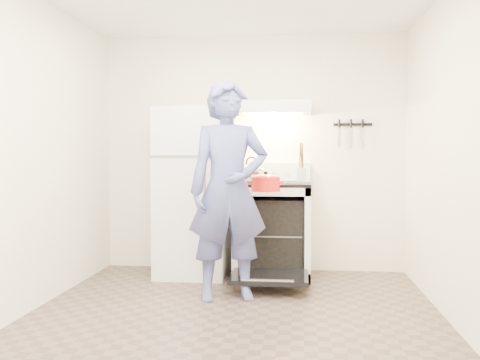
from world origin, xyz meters
name	(u,v)px	position (x,y,z in m)	size (l,w,h in m)	color
floor	(232,320)	(0.00, 0.00, 0.00)	(3.60, 3.60, 0.00)	brown
back_wall	(253,153)	(0.00, 1.80, 1.25)	(3.20, 0.02, 2.50)	white
refrigerator	(193,192)	(-0.58, 1.45, 0.85)	(0.70, 0.70, 1.70)	white
stove_body	(273,231)	(0.23, 1.48, 0.46)	(0.76, 0.65, 0.92)	white
cooktop	(273,184)	(0.23, 1.48, 0.94)	(0.76, 0.65, 0.03)	black
backsplash	(274,172)	(0.23, 1.76, 1.05)	(0.76, 0.07, 0.20)	white
oven_door	(269,277)	(0.23, 0.88, 0.12)	(0.70, 0.54, 0.04)	black
oven_rack	(273,233)	(0.23, 1.48, 0.44)	(0.60, 0.52, 0.01)	slate
range_hood	(273,108)	(0.23, 1.55, 1.71)	(0.76, 0.50, 0.12)	white
knife_strip	(353,125)	(1.05, 1.79, 1.55)	(0.40, 0.02, 0.03)	black
pizza_stone	(272,232)	(0.22, 1.45, 0.45)	(0.33, 0.33, 0.02)	#926F54
tea_kettle	(251,170)	(0.00, 1.60, 1.08)	(0.22, 0.18, 0.26)	silver
utensil_jar	(301,174)	(0.52, 1.25, 1.05)	(0.09, 0.09, 0.13)	silver
person	(229,191)	(-0.10, 0.58, 0.93)	(0.68, 0.44, 1.86)	#3C487E
dutch_oven	(266,185)	(0.20, 0.83, 0.97)	(0.33, 0.26, 0.22)	red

